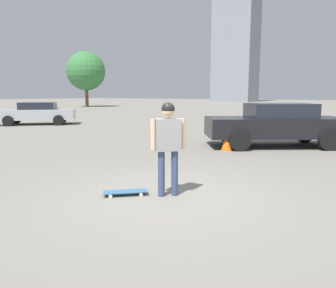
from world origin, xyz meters
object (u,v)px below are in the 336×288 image
(skateboard, at_px, (125,192))
(car_parked_far, at_px, (37,113))
(car_parked_near, at_px, (276,124))
(person, at_px, (168,138))
(traffic_cone, at_px, (227,141))

(skateboard, relative_size, car_parked_far, 0.17)
(car_parked_near, bearing_deg, person, 54.33)
(person, relative_size, car_parked_far, 0.38)
(traffic_cone, bearing_deg, person, 9.82)
(skateboard, xyz_separation_m, car_parked_near, (-7.24, 0.93, 0.73))
(person, bearing_deg, skateboard, 165.99)
(person, distance_m, skateboard, 1.26)
(traffic_cone, bearing_deg, skateboard, 2.26)
(person, xyz_separation_m, traffic_cone, (-5.15, -0.89, -0.74))
(person, height_order, skateboard, person)
(car_parked_near, xyz_separation_m, car_parked_far, (-1.07, -14.50, -0.09))
(skateboard, xyz_separation_m, car_parked_far, (-8.30, -13.57, 0.64))
(person, height_order, car_parked_near, person)
(person, bearing_deg, traffic_cone, 55.41)
(skateboard, bearing_deg, person, 168.13)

